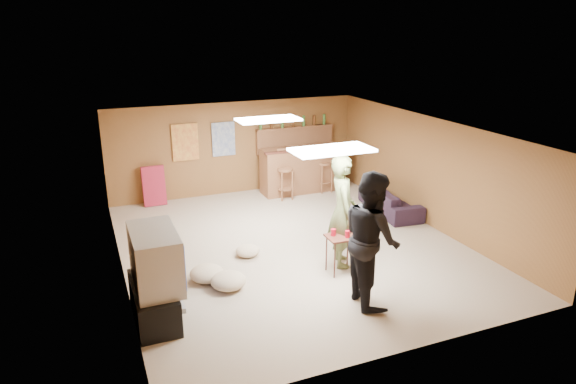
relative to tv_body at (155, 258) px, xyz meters
name	(u,v)px	position (x,y,z in m)	size (l,w,h in m)	color
ground	(292,246)	(2.65, 1.50, -0.90)	(7.00, 7.00, 0.00)	tan
ceiling	(292,129)	(2.65, 1.50, 1.30)	(6.00, 7.00, 0.02)	silver
wall_back	(236,148)	(2.65, 5.00, 0.20)	(6.00, 0.02, 2.20)	brown
wall_front	(406,274)	(2.65, -2.00, 0.20)	(6.00, 0.02, 2.20)	brown
wall_left	(117,212)	(-0.35, 1.50, 0.20)	(0.02, 7.00, 2.20)	brown
wall_right	(430,172)	(5.65, 1.50, 0.20)	(0.02, 7.00, 2.20)	brown
tv_stand	(154,302)	(-0.07, 0.00, -0.65)	(0.55, 1.30, 0.50)	black
dvd_box	(170,305)	(0.15, 0.00, -0.75)	(0.35, 0.50, 0.08)	#B2B2B7
tv_body	(155,258)	(0.00, 0.00, 0.00)	(0.60, 1.10, 0.80)	#B2B2B7
tv_screen	(178,255)	(0.31, 0.00, 0.00)	(0.02, 0.95, 0.65)	navy
bar_counter	(302,169)	(4.15, 4.45, -0.35)	(2.00, 0.60, 1.10)	brown
bar_lip	(307,150)	(4.15, 4.20, 0.20)	(2.10, 0.12, 0.05)	#461F16
bar_shelf	(295,128)	(4.15, 4.90, 0.60)	(2.00, 0.18, 0.05)	brown
bar_backing	(295,139)	(4.15, 4.92, 0.30)	(2.00, 0.14, 0.60)	brown
poster_left	(185,142)	(1.45, 4.96, 0.45)	(0.60, 0.03, 0.85)	#BF3F26
poster_right	(223,139)	(2.35, 4.96, 0.45)	(0.55, 0.03, 0.80)	#334C99
folding_chair_stack	(154,186)	(0.65, 4.80, -0.45)	(0.50, 0.14, 0.90)	#AD203B
ceiling_panel_front	(332,150)	(2.65, 0.00, 1.27)	(1.20, 0.60, 0.04)	white
ceiling_panel_back	(268,119)	(2.65, 2.70, 1.27)	(1.20, 0.60, 0.04)	white
person_olive	(342,211)	(3.15, 0.53, 0.06)	(0.70, 0.46, 1.92)	#616B3E
person_black	(371,238)	(2.96, -0.72, 0.10)	(0.97, 0.76, 2.00)	black
sofa	(390,200)	(5.35, 2.40, -0.64)	(1.81, 0.71, 0.53)	black
tray_table	(341,254)	(3.00, 0.24, -0.58)	(0.50, 0.40, 0.64)	#461F16
cup_red_near	(333,232)	(2.88, 0.32, -0.20)	(0.08, 0.08, 0.11)	#B50C1E
cup_red_far	(347,234)	(3.06, 0.17, -0.20)	(0.08, 0.08, 0.11)	#B50C1E
cup_blue	(347,230)	(3.14, 0.34, -0.20)	(0.08, 0.08, 0.11)	#16449B
bar_stool_left	(285,172)	(3.54, 4.05, -0.24)	(0.42, 0.42, 1.31)	brown
bar_stool_right	(325,167)	(4.64, 4.20, -0.27)	(0.40, 0.40, 1.26)	brown
cushion_near_tv	(207,273)	(0.87, 0.79, -0.78)	(0.55, 0.55, 0.25)	tan
cushion_mid	(247,251)	(1.76, 1.43, -0.80)	(0.42, 0.42, 0.19)	tan
cushion_far	(228,281)	(1.12, 0.43, -0.77)	(0.56, 0.56, 0.25)	tan
bottle_row	(293,122)	(4.09, 4.88, 0.75)	(1.76, 0.08, 0.26)	#3F7233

